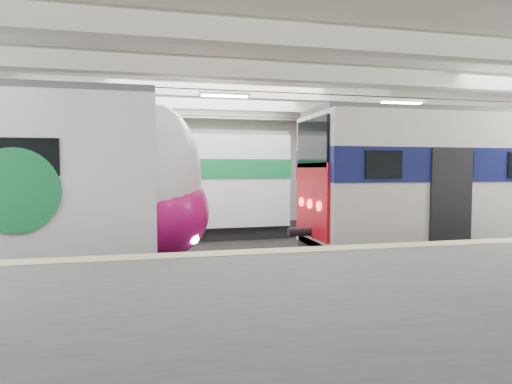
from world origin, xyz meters
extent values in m
cube|color=black|center=(0.00, 0.00, -0.05)|extent=(36.00, 24.00, 0.10)
cube|color=silver|center=(0.00, 0.00, 5.55)|extent=(36.00, 24.00, 0.20)
cube|color=beige|center=(0.00, 10.00, 2.75)|extent=(30.00, 0.10, 5.50)
cube|color=#4E4E51|center=(0.00, -6.50, 0.55)|extent=(30.00, 7.00, 1.10)
cube|color=beige|center=(0.00, -3.25, 1.11)|extent=(30.00, 0.50, 0.02)
cube|color=beige|center=(-3.00, 3.00, 2.75)|extent=(0.50, 0.50, 5.50)
cube|color=beige|center=(5.00, 3.00, 2.75)|extent=(0.50, 0.50, 5.50)
cube|color=beige|center=(0.00, 0.00, 5.25)|extent=(30.00, 18.00, 0.50)
cube|color=#59544C|center=(0.00, 0.00, 0.08)|extent=(30.00, 1.52, 0.16)
cube|color=#59544C|center=(0.00, 5.50, 0.08)|extent=(30.00, 1.52, 0.16)
cylinder|color=black|center=(0.00, 0.00, 4.70)|extent=(30.00, 0.03, 0.03)
cylinder|color=black|center=(0.00, 5.50, 4.70)|extent=(30.00, 0.03, 0.03)
cube|color=white|center=(0.00, -2.00, 4.92)|extent=(26.00, 8.40, 0.12)
ellipsoid|color=white|center=(-2.05, 0.00, 2.42)|extent=(2.26, 2.80, 3.76)
ellipsoid|color=#C4106E|center=(-1.93, 0.00, 1.57)|extent=(2.40, 2.85, 2.30)
cylinder|color=#178142|center=(-4.87, -1.46, 2.23)|extent=(1.77, 0.06, 1.77)
cube|color=silver|center=(8.58, 0.00, 2.34)|extent=(12.91, 2.83, 3.67)
cube|color=#131854|center=(8.58, 0.00, 2.78)|extent=(12.95, 2.89, 0.89)
cube|color=#B70C17|center=(2.09, 0.00, 1.82)|extent=(0.08, 2.41, 2.02)
cube|color=black|center=(2.09, 0.00, 3.37)|extent=(0.08, 2.26, 1.32)
cube|color=black|center=(8.58, 0.00, 0.35)|extent=(12.91, 1.98, 0.70)
cube|color=white|center=(-3.48, 5.50, 2.21)|extent=(12.71, 2.96, 3.43)
cube|color=#178142|center=(-3.48, 5.50, 2.67)|extent=(12.75, 3.01, 0.72)
cube|color=#4C4C51|center=(-3.48, 5.50, 4.02)|extent=(12.70, 2.51, 0.16)
cube|color=black|center=(-3.48, 5.50, 0.30)|extent=(12.70, 2.69, 0.60)
camera|label=1|loc=(-2.01, -11.04, 2.69)|focal=30.00mm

